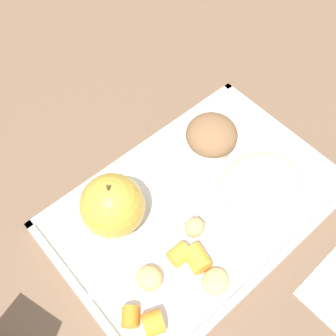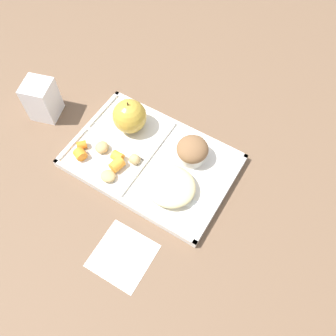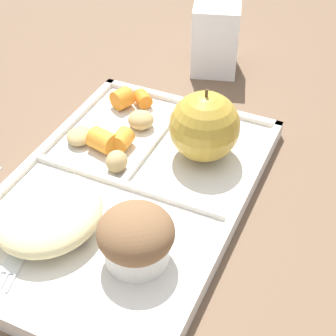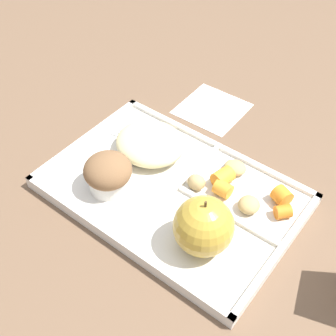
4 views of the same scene
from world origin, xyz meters
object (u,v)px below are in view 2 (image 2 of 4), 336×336
object	(u,v)px
green_apple	(129,116)
plastic_fork	(178,199)
lunch_tray	(151,161)
bran_muffin	(192,151)
milk_carton	(42,100)

from	to	relation	value
green_apple	plastic_fork	size ratio (longest dim) A/B	0.68
plastic_fork	lunch_tray	bearing A→B (deg)	152.86
lunch_tray	plastic_fork	bearing A→B (deg)	-27.14
green_apple	plastic_fork	distance (m)	0.24
bran_muffin	plastic_fork	size ratio (longest dim) A/B	0.55
bran_muffin	milk_carton	bearing A→B (deg)	-170.16
green_apple	milk_carton	bearing A→B (deg)	-162.69
lunch_tray	milk_carton	world-z (taller)	milk_carton
bran_muffin	plastic_fork	bearing A→B (deg)	-75.17
green_apple	bran_muffin	distance (m)	0.18
bran_muffin	milk_carton	size ratio (longest dim) A/B	0.71
green_apple	milk_carton	size ratio (longest dim) A/B	0.88
green_apple	milk_carton	distance (m)	0.24
bran_muffin	lunch_tray	bearing A→B (deg)	-145.08
plastic_fork	milk_carton	bearing A→B (deg)	174.24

